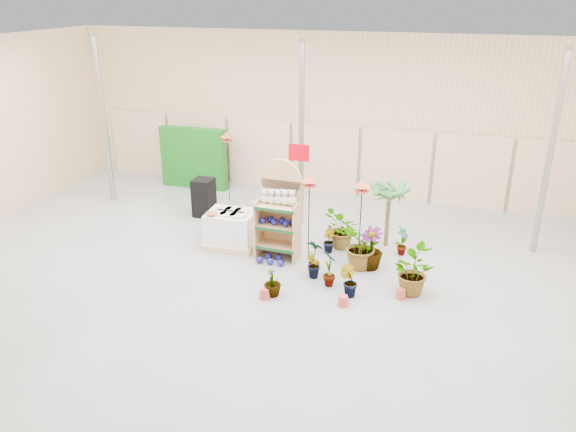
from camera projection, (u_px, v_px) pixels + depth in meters
name	position (u px, v px, depth m)	size (l,w,h in m)	color
room	(265.00, 169.00, 11.17)	(15.20, 12.10, 4.70)	slate
display_shelf	(280.00, 213.00, 12.20)	(0.94, 0.61, 2.20)	tan
teddy_bears	(280.00, 198.00, 11.95)	(0.82, 0.23, 0.36)	beige
gazing_balls_shelf	(278.00, 221.00, 12.14)	(0.81, 0.28, 0.15)	navy
gazing_balls_floor	(272.00, 260.00, 12.18)	(0.63, 0.39, 0.15)	navy
pallet_stack	(231.00, 229.00, 12.88)	(1.21, 1.03, 0.86)	tan
charcoal_planters	(204.00, 197.00, 14.57)	(0.50, 0.50, 1.00)	black
trellis_stock	(194.00, 158.00, 16.51)	(2.00, 0.30, 1.80)	#105712
offer_sign	(299.00, 170.00, 13.21)	(0.50, 0.08, 2.20)	gray
bird_table_front	(309.00, 181.00, 11.67)	(0.34, 0.34, 1.96)	black
bird_table_right	(362.00, 186.00, 11.59)	(0.34, 0.34, 1.88)	black
bird_table_back	(227.00, 137.00, 15.12)	(0.34, 0.34, 1.96)	black
palm	(389.00, 190.00, 12.54)	(0.70, 0.70, 1.59)	brown
potted_plant_0	(315.00, 256.00, 11.67)	(0.40, 0.27, 0.77)	#326B33
potted_plant_1	(314.00, 265.00, 11.46)	(0.32, 0.26, 0.59)	#326B33
potted_plant_2	(363.00, 246.00, 11.77)	(0.93, 0.81, 1.03)	#326B33
potted_plant_3	(370.00, 248.00, 11.81)	(0.52, 0.52, 0.93)	#326B33
potted_plant_4	(402.00, 241.00, 12.44)	(0.37, 0.25, 0.71)	#326B33
potted_plant_5	(328.00, 240.00, 12.62)	(0.31, 0.25, 0.56)	#326B33
potted_plant_6	(342.00, 230.00, 12.73)	(0.82, 0.71, 0.91)	#326B33
potted_plant_7	(273.00, 282.00, 10.81)	(0.33, 0.33, 0.60)	#326B33
potted_plant_8	(330.00, 268.00, 11.11)	(0.43, 0.29, 0.81)	#326B33
potted_plant_9	(349.00, 281.00, 10.78)	(0.35, 0.28, 0.64)	#326B33
potted_plant_10	(411.00, 271.00, 10.85)	(0.85, 0.74, 0.95)	#326B33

